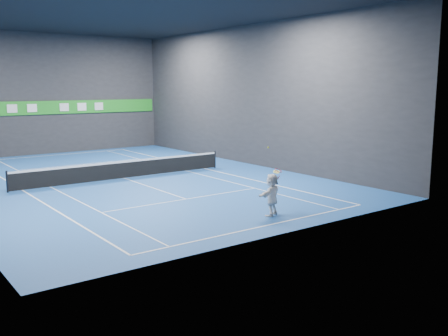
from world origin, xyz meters
TOP-DOWN VIEW (x-y plane):
  - ground at (0.00, 0.00)m, footprint 26.00×26.00m
  - ceiling at (0.00, 0.00)m, footprint 26.00×26.00m
  - wall_back at (0.00, 13.00)m, footprint 18.00×0.10m
  - wall_front at (0.00, -13.00)m, footprint 18.00×0.10m
  - wall_right at (9.00, 0.00)m, footprint 0.10×26.00m
  - baseline_near at (0.00, -11.89)m, footprint 10.98×0.08m
  - baseline_far at (0.00, 11.89)m, footprint 10.98×0.08m
  - sideline_doubles_left at (-5.49, 0.00)m, footprint 0.08×23.78m
  - sideline_doubles_right at (5.49, 0.00)m, footprint 0.08×23.78m
  - sideline_singles_left at (-4.11, 0.00)m, footprint 0.06×23.78m
  - sideline_singles_right at (4.11, 0.00)m, footprint 0.06×23.78m
  - service_line_near at (0.00, -6.40)m, footprint 8.23×0.06m
  - service_line_far at (0.00, 6.40)m, footprint 8.23×0.06m
  - center_service_line at (0.00, 0.00)m, footprint 0.06×12.80m
  - player at (1.20, -10.89)m, footprint 1.64×1.11m
  - tennis_ball at (1.02, -10.83)m, footprint 0.06×0.06m
  - tennis_net at (0.00, 0.00)m, footprint 12.50×0.10m
  - sponsor_banner at (0.00, 12.93)m, footprint 17.64×0.11m
  - tennis_racket at (1.54, -10.85)m, footprint 0.48×0.40m

SIDE VIEW (x-z plane):
  - ground at x=0.00m, z-range 0.00..0.00m
  - baseline_near at x=0.00m, z-range 0.00..0.01m
  - baseline_far at x=0.00m, z-range 0.00..0.01m
  - sideline_doubles_left at x=-5.49m, z-range 0.00..0.01m
  - sideline_doubles_right at x=5.49m, z-range 0.00..0.01m
  - sideline_singles_left at x=-4.11m, z-range 0.00..0.01m
  - sideline_singles_right at x=4.11m, z-range 0.00..0.01m
  - service_line_near at x=0.00m, z-range 0.00..0.01m
  - service_line_far at x=0.00m, z-range 0.00..0.01m
  - center_service_line at x=0.00m, z-range 0.00..0.01m
  - tennis_net at x=0.00m, z-range 0.00..1.07m
  - player at x=1.20m, z-range 0.00..1.70m
  - tennis_racket at x=1.54m, z-range 1.44..2.00m
  - tennis_ball at x=1.02m, z-range 2.72..2.78m
  - sponsor_banner at x=0.00m, z-range 3.00..4.00m
  - wall_back at x=0.00m, z-range 0.00..9.00m
  - wall_front at x=0.00m, z-range 0.00..9.00m
  - wall_right at x=9.00m, z-range 0.00..9.00m
  - ceiling at x=0.00m, z-range 9.00..9.00m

